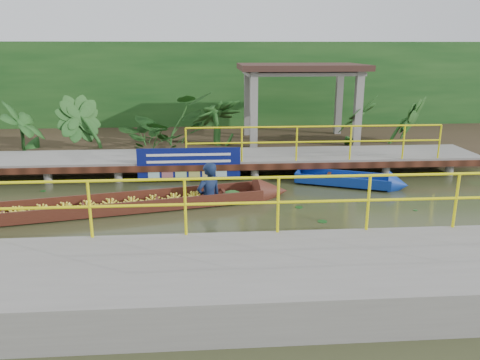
{
  "coord_description": "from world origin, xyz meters",
  "views": [
    {
      "loc": [
        -0.42,
        -10.64,
        3.79
      ],
      "look_at": [
        0.4,
        0.5,
        0.6
      ],
      "focal_mm": 35.0,
      "sensor_mm": 36.0,
      "label": 1
    }
  ],
  "objects": [
    {
      "name": "near_dock",
      "position": [
        1.0,
        -4.2,
        0.3
      ],
      "size": [
        18.0,
        2.4,
        1.73
      ],
      "color": "slate",
      "rests_on": "ground"
    },
    {
      "name": "pavilion",
      "position": [
        3.0,
        6.3,
        2.82
      ],
      "size": [
        4.4,
        3.0,
        3.0
      ],
      "color": "slate",
      "rests_on": "ground"
    },
    {
      "name": "vendor_boat",
      "position": [
        -2.0,
        0.29,
        0.33
      ],
      "size": [
        8.56,
        2.6,
        2.29
      ],
      "rotation": [
        0.0,
        0.0,
        0.21
      ],
      "color": "#3A180F",
      "rests_on": "ground"
    },
    {
      "name": "far_dock",
      "position": [
        0.02,
        3.43,
        0.48
      ],
      "size": [
        16.0,
        2.06,
        1.66
      ],
      "color": "slate",
      "rests_on": "ground"
    },
    {
      "name": "foliage_backdrop",
      "position": [
        0.0,
        10.0,
        2.0
      ],
      "size": [
        30.0,
        0.8,
        4.0
      ],
      "primitive_type": "cube",
      "color": "#164517",
      "rests_on": "ground"
    },
    {
      "name": "blue_banner",
      "position": [
        -0.93,
        2.48,
        0.56
      ],
      "size": [
        2.96,
        0.04,
        0.92
      ],
      "color": "navy",
      "rests_on": "ground"
    },
    {
      "name": "land_strip",
      "position": [
        0.0,
        7.5,
        0.23
      ],
      "size": [
        30.0,
        8.0,
        0.45
      ],
      "primitive_type": "cube",
      "color": "#302518",
      "rests_on": "ground"
    },
    {
      "name": "moored_blue_boat",
      "position": [
        4.13,
        1.6,
        0.13
      ],
      "size": [
        3.14,
        1.9,
        0.73
      ],
      "rotation": [
        0.0,
        0.0,
        -0.39
      ],
      "color": "navy",
      "rests_on": "ground"
    },
    {
      "name": "ground",
      "position": [
        0.0,
        0.0,
        0.0
      ],
      "size": [
        80.0,
        80.0,
        0.0
      ],
      "primitive_type": "plane",
      "color": "#293118",
      "rests_on": "ground"
    },
    {
      "name": "tropical_plants",
      "position": [
        -0.21,
        5.3,
        1.29
      ],
      "size": [
        14.35,
        1.35,
        1.69
      ],
      "color": "#164517",
      "rests_on": "ground"
    }
  ]
}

